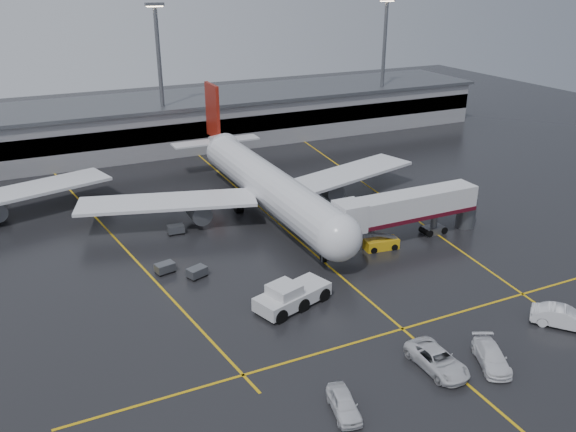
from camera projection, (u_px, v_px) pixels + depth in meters
name	position (u px, v px, depth m)	size (l,w,h in m)	color
ground	(296.00, 238.00, 71.97)	(220.00, 220.00, 0.00)	black
apron_line_centre	(296.00, 238.00, 71.97)	(0.25, 90.00, 0.02)	gold
apron_line_stop	(402.00, 329.00, 53.60)	(60.00, 0.25, 0.02)	gold
apron_line_left	(113.00, 236.00, 72.38)	(0.25, 70.00, 0.02)	gold
apron_line_right	(375.00, 191.00, 87.47)	(0.25, 70.00, 0.02)	gold
terminal	(183.00, 121.00, 110.35)	(122.00, 19.00, 8.60)	gray
light_mast_mid	(160.00, 72.00, 99.54)	(3.00, 1.20, 25.45)	#595B60
light_mast_right	(384.00, 57.00, 117.40)	(3.00, 1.20, 25.45)	#595B60
main_airliner	(264.00, 182.00, 78.47)	(48.80, 45.60, 14.10)	silver
jet_bridge	(408.00, 209.00, 70.18)	(19.90, 3.40, 6.05)	silver
pushback_tractor	(291.00, 296.00, 56.85)	(8.33, 5.37, 2.77)	silver
belt_loader	(381.00, 244.00, 68.96)	(4.16, 2.28, 2.52)	gold
service_van_a	(437.00, 360.00, 47.95)	(2.76, 5.98, 1.66)	silver
service_van_b	(491.00, 357.00, 48.48)	(2.13, 5.23, 1.52)	silver
service_van_c	(564.00, 317.00, 53.65)	(1.99, 5.70, 1.88)	silver
service_van_d	(344.00, 404.00, 43.19)	(1.78, 4.43, 1.51)	silver
baggage_cart_a	(197.00, 272.00, 62.50)	(2.33, 1.93, 1.12)	#595B60
baggage_cart_b	(165.00, 267.00, 63.44)	(2.23, 1.70, 1.12)	#595B60
baggage_cart_c	(176.00, 229.00, 72.93)	(2.08, 1.43, 1.12)	#595B60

